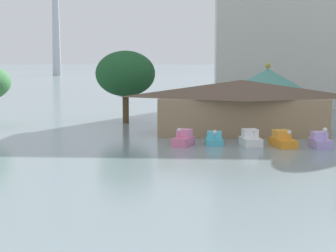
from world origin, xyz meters
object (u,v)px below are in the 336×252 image
(pedal_boat_cyan, at_px, (214,139))
(boathouse, at_px, (241,106))
(background_building_block, at_px, (333,33))
(shoreline_tree_mid, at_px, (125,74))
(pedal_boat_white, at_px, (251,139))
(pedal_boat_lavender, at_px, (320,141))
(green_roof_pavilion, at_px, (267,90))
(pedal_boat_pink, at_px, (183,139))
(pedal_boat_orange, at_px, (283,140))

(pedal_boat_cyan, relative_size, boathouse, 0.14)
(boathouse, distance_m, background_building_block, 40.33)
(shoreline_tree_mid, bearing_deg, pedal_boat_cyan, -57.50)
(pedal_boat_white, xyz_separation_m, shoreline_tree_mid, (-13.50, 16.76, 5.34))
(pedal_boat_white, height_order, pedal_boat_lavender, pedal_boat_lavender)
(pedal_boat_white, relative_size, green_roof_pavilion, 0.27)
(green_roof_pavilion, relative_size, background_building_block, 0.26)
(shoreline_tree_mid, bearing_deg, background_building_block, 41.27)
(pedal_boat_pink, distance_m, green_roof_pavilion, 25.37)
(pedal_boat_orange, height_order, background_building_block, background_building_block)
(pedal_boat_orange, xyz_separation_m, green_roof_pavilion, (1.26, 23.15, 3.14))
(pedal_boat_lavender, xyz_separation_m, green_roof_pavilion, (-1.89, 23.55, 3.15))
(pedal_boat_white, distance_m, shoreline_tree_mid, 22.17)
(pedal_boat_orange, bearing_deg, shoreline_tree_mid, -152.93)
(pedal_boat_cyan, bearing_deg, pedal_boat_pink, -73.15)
(green_roof_pavilion, distance_m, background_building_block, 25.55)
(pedal_boat_white, xyz_separation_m, boathouse, (-0.31, 7.96, 2.33))
(pedal_boat_pink, height_order, shoreline_tree_mid, shoreline_tree_mid)
(pedal_boat_lavender, bearing_deg, background_building_block, 159.34)
(pedal_boat_lavender, distance_m, green_roof_pavilion, 23.84)
(pedal_boat_pink, bearing_deg, pedal_boat_orange, 109.30)
(pedal_boat_cyan, xyz_separation_m, pedal_boat_lavender, (9.12, -1.34, 0.10))
(pedal_boat_pink, xyz_separation_m, boathouse, (5.63, 8.27, 2.33))
(boathouse, xyz_separation_m, shoreline_tree_mid, (-13.19, 8.80, 3.01))
(pedal_boat_white, bearing_deg, green_roof_pavilion, 159.07)
(pedal_boat_white, xyz_separation_m, background_building_block, (16.78, 43.34, 11.41))
(green_roof_pavilion, bearing_deg, pedal_boat_pink, -113.32)
(boathouse, relative_size, background_building_block, 0.47)
(pedal_boat_orange, xyz_separation_m, background_building_block, (14.02, 43.67, 11.43))
(shoreline_tree_mid, bearing_deg, boathouse, -33.72)
(pedal_boat_cyan, xyz_separation_m, pedal_boat_orange, (5.97, -0.93, 0.10))
(pedal_boat_white, height_order, boathouse, boathouse)
(pedal_boat_pink, relative_size, background_building_block, 0.07)
(pedal_boat_white, bearing_deg, background_building_block, 147.92)
(pedal_boat_white, height_order, background_building_block, background_building_block)
(pedal_boat_cyan, relative_size, green_roof_pavilion, 0.25)
(pedal_boat_cyan, height_order, pedal_boat_orange, pedal_boat_orange)
(pedal_boat_lavender, bearing_deg, pedal_boat_pink, -98.89)
(pedal_boat_cyan, relative_size, pedal_boat_orange, 0.77)
(pedal_boat_orange, bearing_deg, green_roof_pavilion, 160.38)
(pedal_boat_orange, distance_m, pedal_boat_lavender, 3.18)
(green_roof_pavilion, xyz_separation_m, shoreline_tree_mid, (-17.52, -6.05, 2.21))
(pedal_boat_orange, height_order, pedal_boat_lavender, pedal_boat_lavender)
(pedal_boat_pink, height_order, pedal_boat_orange, pedal_boat_pink)
(green_roof_pavilion, bearing_deg, pedal_boat_orange, -93.12)
(green_roof_pavilion, relative_size, shoreline_tree_mid, 1.18)
(green_roof_pavilion, height_order, background_building_block, background_building_block)
(pedal_boat_cyan, distance_m, green_roof_pavilion, 23.58)
(pedal_boat_orange, bearing_deg, pedal_boat_white, -113.34)
(pedal_boat_white, bearing_deg, pedal_boat_orange, 72.25)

